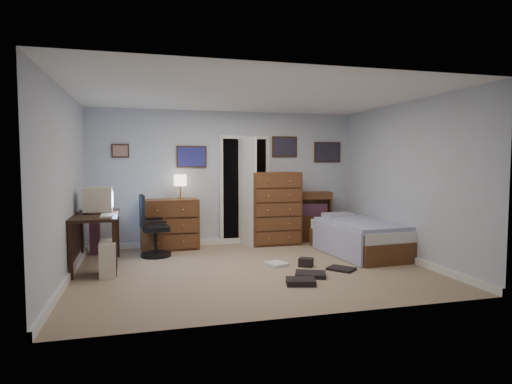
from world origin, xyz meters
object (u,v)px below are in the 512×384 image
Objects in this scene: computer_desk at (89,226)px; tall_dresser at (274,208)px; bed at (358,237)px; office_chair at (152,233)px; low_dresser at (169,224)px.

tall_dresser is (3.17, 1.06, 0.07)m from computer_desk.
office_chair is at bearing 165.29° from bed.
bed is (3.06, -1.22, -0.16)m from low_dresser.
tall_dresser reaches higher than low_dresser.
low_dresser is 1.96m from tall_dresser.
computer_desk is at bearing -141.12° from low_dresser.
computer_desk is at bearing -161.20° from tall_dresser.
tall_dresser is at bearing 17.11° from computer_desk.
office_chair reaches higher than low_dresser.
low_dresser reaches higher than computer_desk.
computer_desk is 1.36× the size of office_chair.
low_dresser is (1.22, 1.09, -0.16)m from computer_desk.
low_dresser is (0.31, 0.58, 0.05)m from office_chair.
office_chair is at bearing -165.99° from tall_dresser.
bed is at bearing -16.27° from office_chair.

